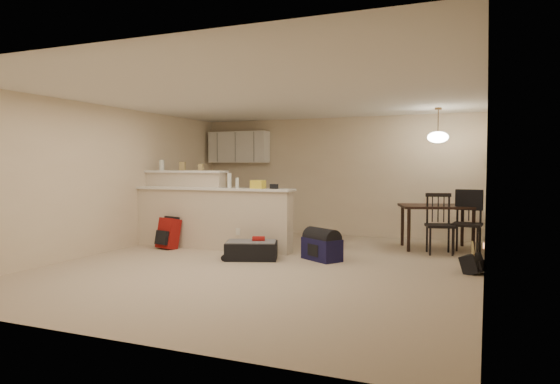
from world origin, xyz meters
The scene contains 21 objects.
room centered at (0.00, 0.00, 1.25)m, with size 7.00×7.02×2.50m.
breakfast_bar centered at (-1.76, 0.98, 0.61)m, with size 3.08×0.58×1.39m.
upper_cabinets centered at (-2.20, 3.32, 1.90)m, with size 1.40×0.34×0.70m, color white.
kitchen_counter centered at (-2.00, 3.19, 0.45)m, with size 1.80×0.60×0.90m, color white.
thermostat centered at (2.98, 1.55, 1.50)m, with size 0.02×0.12×0.12m, color beige.
jar centered at (-2.72, 1.12, 1.49)m, with size 0.10×0.10×0.20m, color silver.
cereal_box centered at (-2.25, 1.12, 1.47)m, with size 0.10×0.07×0.16m, color tan.
small_box centered at (-1.85, 1.12, 1.45)m, with size 0.08×0.06×0.12m, color tan.
bottle_a centered at (-1.14, 0.90, 1.22)m, with size 0.07×0.07×0.26m, color silver.
bottle_b centered at (-0.99, 0.90, 1.18)m, with size 0.06×0.06×0.18m, color silver.
bag_lump centered at (-0.59, 0.90, 1.16)m, with size 0.22×0.18×0.14m, color tan.
pouch centered at (-0.29, 0.90, 1.13)m, with size 0.12×0.10×0.08m, color tan.
dining_table centered at (2.20, 2.42, 0.69)m, with size 1.44×1.18×0.78m.
pendant_lamp centered at (2.20, 2.42, 1.99)m, with size 0.36×0.36×0.62m.
dining_chair_near centered at (2.30, 1.89, 0.51)m, with size 0.44×0.42×1.01m, color black, non-canonical shape.
dining_chair_far centered at (2.72, 2.08, 0.53)m, with size 0.46×0.44×1.05m, color black, non-canonical shape.
suitcase centered at (-0.41, 0.27, 0.14)m, with size 0.80×0.52×0.27m, color black.
red_backpack centered at (-2.22, 0.61, 0.27)m, with size 0.36×0.22×0.54m, color maroon.
navy_duffel centered at (0.65, 0.61, 0.17)m, with size 0.63×0.34×0.34m, color #15133D.
black_daypack centered at (2.85, 0.48, 0.13)m, with size 0.30×0.21×0.26m, color black.
cardboard_sheet centered at (2.85, 0.61, 0.18)m, with size 0.47×0.02×0.36m, color tan.
Camera 1 is at (3.01, -6.79, 1.47)m, focal length 32.00 mm.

